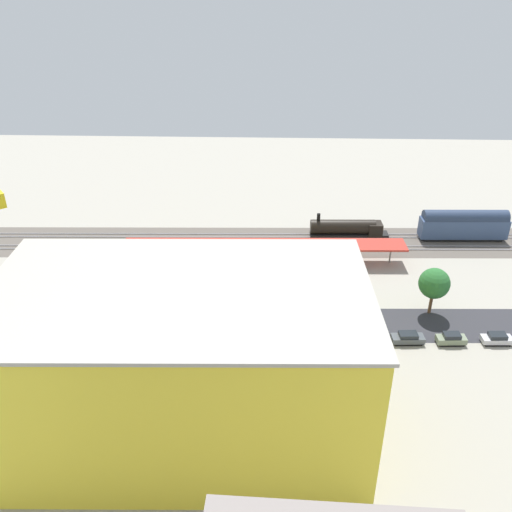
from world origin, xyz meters
TOP-DOWN VIEW (x-y plane):
  - ground_plane at (0.00, 0.00)m, footprint 193.50×193.50m
  - rail_bed at (0.00, -23.27)m, footprint 121.28×16.96m
  - street_asphalt at (0.00, 4.98)m, footprint 121.15×12.67m
  - track_rails at (0.00, -23.27)m, footprint 120.88×10.53m
  - platform_canopy_near at (2.70, -14.80)m, footprint 52.14×6.48m
  - locomotive at (-14.26, -25.92)m, footprint 15.87×3.38m
  - passenger_coach at (-37.05, -25.92)m, footprint 17.43×3.72m
  - parked_car_0 at (-32.04, 8.46)m, footprint 4.50×1.95m
  - parked_car_1 at (-25.29, 8.80)m, footprint 4.38×1.92m
  - parked_car_2 at (-18.96, 8.79)m, footprint 4.85×2.12m
  - parked_car_3 at (-11.88, 8.66)m, footprint 4.79×2.13m
  - parked_car_4 at (-4.66, 7.90)m, footprint 4.33×1.95m
  - parked_car_5 at (1.25, 8.63)m, footprint 4.04×1.71m
  - construction_building at (11.07, 26.23)m, footprint 41.17×24.24m
  - construction_roof_slab at (11.07, 26.23)m, footprint 41.79×24.86m
  - box_truck_0 at (23.94, 10.06)m, footprint 9.30×3.29m
  - street_tree_0 at (30.20, 0.27)m, footprint 5.28×5.28m
  - street_tree_1 at (-11.32, -0.65)m, footprint 4.02×4.02m
  - street_tree_2 at (-24.12, 0.79)m, footprint 4.86×4.86m
  - traffic_light at (21.26, 0.71)m, footprint 0.50×0.36m

SIDE VIEW (x-z plane):
  - ground_plane at x=0.00m, z-range 0.00..0.00m
  - rail_bed at x=0.00m, z-range 0.00..0.01m
  - street_asphalt at x=0.00m, z-range 0.00..0.01m
  - track_rails at x=0.00m, z-range 0.12..0.24m
  - parked_car_0 at x=-32.04m, z-range -0.09..1.57m
  - parked_car_5 at x=1.25m, z-range -0.09..1.58m
  - parked_car_2 at x=-18.96m, z-range -0.09..1.60m
  - parked_car_4 at x=-4.66m, z-range -0.10..1.69m
  - parked_car_1 at x=-25.29m, z-range -0.10..1.69m
  - parked_car_3 at x=-11.88m, z-range -0.11..1.77m
  - box_truck_0 at x=23.94m, z-range -0.04..3.34m
  - locomotive at x=-14.26m, z-range -0.76..4.48m
  - passenger_coach at x=-37.05m, z-range 0.16..6.50m
  - platform_canopy_near at x=2.70m, z-range 1.76..5.68m
  - traffic_light at x=21.26m, z-range 1.14..8.54m
  - street_tree_0 at x=30.20m, z-range 1.21..8.92m
  - street_tree_1 at x=-11.32m, z-range 1.60..8.94m
  - street_tree_2 at x=-24.12m, z-range 1.49..9.41m
  - construction_building at x=11.07m, z-range 0.00..19.06m
  - construction_roof_slab at x=11.07m, z-range 19.06..19.46m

